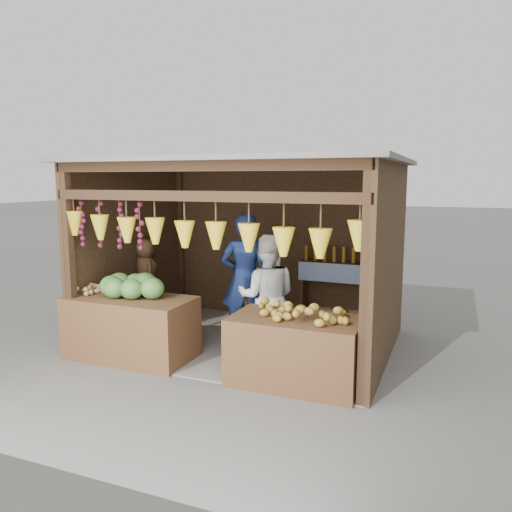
{
  "coord_description": "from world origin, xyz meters",
  "views": [
    {
      "loc": [
        2.77,
        -6.52,
        2.39
      ],
      "look_at": [
        0.18,
        -0.1,
        1.32
      ],
      "focal_mm": 35.0,
      "sensor_mm": 36.0,
      "label": 1
    }
  ],
  "objects_px": {
    "counter_left": "(131,328)",
    "counter_right": "(296,351)",
    "vendor_seated": "(145,273)",
    "woman_standing": "(267,297)",
    "man_standing": "(245,280)"
  },
  "relations": [
    {
      "from": "man_standing",
      "to": "vendor_seated",
      "type": "distance_m",
      "value": 1.85
    },
    {
      "from": "counter_left",
      "to": "counter_right",
      "type": "bearing_deg",
      "value": 0.09
    },
    {
      "from": "counter_left",
      "to": "man_standing",
      "type": "xyz_separation_m",
      "value": [
        1.21,
        1.08,
        0.54
      ]
    },
    {
      "from": "woman_standing",
      "to": "vendor_seated",
      "type": "distance_m",
      "value": 2.39
    },
    {
      "from": "counter_right",
      "to": "vendor_seated",
      "type": "relative_size",
      "value": 1.35
    },
    {
      "from": "counter_right",
      "to": "woman_standing",
      "type": "relative_size",
      "value": 0.91
    },
    {
      "from": "man_standing",
      "to": "vendor_seated",
      "type": "relative_size",
      "value": 1.7
    },
    {
      "from": "woman_standing",
      "to": "vendor_seated",
      "type": "xyz_separation_m",
      "value": [
        -2.32,
        0.58,
        0.06
      ]
    },
    {
      "from": "counter_left",
      "to": "vendor_seated",
      "type": "relative_size",
      "value": 1.5
    },
    {
      "from": "man_standing",
      "to": "woman_standing",
      "type": "distance_m",
      "value": 0.62
    },
    {
      "from": "counter_left",
      "to": "man_standing",
      "type": "distance_m",
      "value": 1.72
    },
    {
      "from": "counter_left",
      "to": "counter_right",
      "type": "relative_size",
      "value": 1.11
    },
    {
      "from": "man_standing",
      "to": "woman_standing",
      "type": "bearing_deg",
      "value": 119.93
    },
    {
      "from": "counter_left",
      "to": "vendor_seated",
      "type": "height_order",
      "value": "vendor_seated"
    },
    {
      "from": "man_standing",
      "to": "woman_standing",
      "type": "height_order",
      "value": "man_standing"
    }
  ]
}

